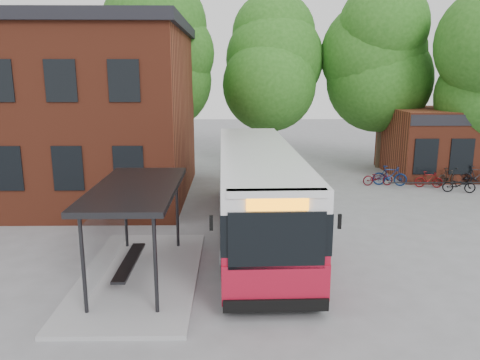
{
  "coord_description": "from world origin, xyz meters",
  "views": [
    {
      "loc": [
        -1.66,
        -14.29,
        6.05
      ],
      "look_at": [
        -1.38,
        3.54,
        2.0
      ],
      "focal_mm": 35.0,
      "sensor_mm": 36.0,
      "label": 1
    }
  ],
  "objects_px": {
    "bicycle_6": "(459,185)",
    "bicycle_1": "(390,176)",
    "bicycle_0": "(378,178)",
    "bicycle_3": "(429,180)",
    "city_bus": "(257,192)",
    "bus_shelter": "(138,232)",
    "bicycle_5": "(449,176)",
    "bicycle_7": "(477,176)"
  },
  "relations": [
    {
      "from": "bicycle_3",
      "to": "bicycle_7",
      "type": "relative_size",
      "value": 0.8
    },
    {
      "from": "bus_shelter",
      "to": "city_bus",
      "type": "height_order",
      "value": "city_bus"
    },
    {
      "from": "city_bus",
      "to": "bicycle_5",
      "type": "height_order",
      "value": "city_bus"
    },
    {
      "from": "bicycle_0",
      "to": "bicycle_7",
      "type": "bearing_deg",
      "value": -94.85
    },
    {
      "from": "bicycle_3",
      "to": "bicycle_7",
      "type": "distance_m",
      "value": 2.87
    },
    {
      "from": "bicycle_3",
      "to": "bicycle_6",
      "type": "xyz_separation_m",
      "value": [
        1.13,
        -1.11,
        -0.02
      ]
    },
    {
      "from": "bicycle_6",
      "to": "bicycle_1",
      "type": "bearing_deg",
      "value": 75.81
    },
    {
      "from": "bicycle_5",
      "to": "bicycle_6",
      "type": "bearing_deg",
      "value": 151.06
    },
    {
      "from": "bicycle_1",
      "to": "bicycle_6",
      "type": "height_order",
      "value": "bicycle_1"
    },
    {
      "from": "bicycle_3",
      "to": "bus_shelter",
      "type": "bearing_deg",
      "value": 138.97
    },
    {
      "from": "city_bus",
      "to": "bicycle_6",
      "type": "bearing_deg",
      "value": 28.76
    },
    {
      "from": "city_bus",
      "to": "bus_shelter",
      "type": "bearing_deg",
      "value": -135.17
    },
    {
      "from": "bus_shelter",
      "to": "bicycle_5",
      "type": "distance_m",
      "value": 19.01
    },
    {
      "from": "bus_shelter",
      "to": "bicycle_5",
      "type": "xyz_separation_m",
      "value": [
        14.84,
        11.85,
        -0.94
      ]
    },
    {
      "from": "city_bus",
      "to": "bicycle_6",
      "type": "distance_m",
      "value": 12.65
    },
    {
      "from": "bicycle_6",
      "to": "bicycle_7",
      "type": "height_order",
      "value": "bicycle_7"
    },
    {
      "from": "bicycle_0",
      "to": "bicycle_3",
      "type": "bearing_deg",
      "value": -105.04
    },
    {
      "from": "bicycle_7",
      "to": "bus_shelter",
      "type": "bearing_deg",
      "value": 145.3
    },
    {
      "from": "bus_shelter",
      "to": "bicycle_0",
      "type": "relative_size",
      "value": 4.15
    },
    {
      "from": "bus_shelter",
      "to": "bicycle_3",
      "type": "relative_size",
      "value": 4.72
    },
    {
      "from": "bicycle_5",
      "to": "bicycle_7",
      "type": "height_order",
      "value": "bicycle_7"
    },
    {
      "from": "bicycle_1",
      "to": "bicycle_6",
      "type": "relative_size",
      "value": 1.14
    },
    {
      "from": "bicycle_6",
      "to": "bicycle_7",
      "type": "relative_size",
      "value": 0.88
    },
    {
      "from": "bicycle_0",
      "to": "bicycle_1",
      "type": "height_order",
      "value": "bicycle_1"
    },
    {
      "from": "bus_shelter",
      "to": "bicycle_6",
      "type": "bearing_deg",
      "value": 34.93
    },
    {
      "from": "city_bus",
      "to": "bicycle_3",
      "type": "relative_size",
      "value": 8.9
    },
    {
      "from": "city_bus",
      "to": "bicycle_1",
      "type": "height_order",
      "value": "city_bus"
    },
    {
      "from": "bicycle_3",
      "to": "bicycle_7",
      "type": "height_order",
      "value": "bicycle_7"
    },
    {
      "from": "bicycle_3",
      "to": "bicycle_5",
      "type": "xyz_separation_m",
      "value": [
        1.33,
        0.52,
        0.06
      ]
    },
    {
      "from": "bicycle_3",
      "to": "bicycle_7",
      "type": "bearing_deg",
      "value": -72.94
    },
    {
      "from": "bus_shelter",
      "to": "bicycle_0",
      "type": "height_order",
      "value": "bus_shelter"
    },
    {
      "from": "bus_shelter",
      "to": "bicycle_6",
      "type": "xyz_separation_m",
      "value": [
        14.63,
        10.22,
        -1.02
      ]
    },
    {
      "from": "bicycle_0",
      "to": "bicycle_6",
      "type": "bearing_deg",
      "value": -117.18
    },
    {
      "from": "bicycle_5",
      "to": "bicycle_6",
      "type": "distance_m",
      "value": 1.65
    },
    {
      "from": "city_bus",
      "to": "bicycle_7",
      "type": "xyz_separation_m",
      "value": [
        12.6,
        7.83,
        -1.12
      ]
    },
    {
      "from": "bus_shelter",
      "to": "bicycle_3",
      "type": "distance_m",
      "value": 17.65
    },
    {
      "from": "bus_shelter",
      "to": "bicycle_5",
      "type": "bearing_deg",
      "value": 38.62
    },
    {
      "from": "city_bus",
      "to": "bicycle_3",
      "type": "xyz_separation_m",
      "value": [
        9.76,
        7.42,
        -1.23
      ]
    },
    {
      "from": "bus_shelter",
      "to": "city_bus",
      "type": "relative_size",
      "value": 0.53
    },
    {
      "from": "bicycle_0",
      "to": "bicycle_3",
      "type": "xyz_separation_m",
      "value": [
        2.62,
        -0.54,
        0.0
      ]
    },
    {
      "from": "bicycle_0",
      "to": "bicycle_6",
      "type": "distance_m",
      "value": 4.09
    },
    {
      "from": "city_bus",
      "to": "bicycle_1",
      "type": "distance_m",
      "value": 11.17
    }
  ]
}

